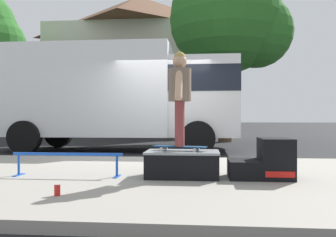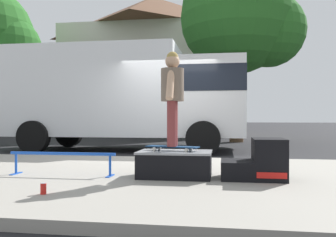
{
  "view_description": "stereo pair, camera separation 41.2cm",
  "coord_description": "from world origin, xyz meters",
  "px_view_note": "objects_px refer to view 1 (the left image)",
  "views": [
    {
      "loc": [
        1.03,
        -8.41,
        0.98
      ],
      "look_at": [
        0.36,
        -1.3,
        0.96
      ],
      "focal_mm": 38.89,
      "sensor_mm": 36.0,
      "label": 1
    },
    {
      "loc": [
        1.44,
        -8.36,
        0.98
      ],
      "look_at": [
        0.36,
        -1.3,
        0.96
      ],
      "focal_mm": 38.89,
      "sensor_mm": 36.0,
      "label": 2
    }
  ],
  "objects_px": {
    "skate_box": "(182,163)",
    "soda_can": "(57,190)",
    "grind_rail": "(67,158)",
    "skater_kid": "(180,91)",
    "street_tree_main": "(232,22)",
    "kicker_ramp": "(266,162)",
    "box_truck": "(120,93)",
    "skateboard": "(180,147)"
  },
  "relations": [
    {
      "from": "skate_box",
      "to": "soda_can",
      "type": "distance_m",
      "value": 1.91
    },
    {
      "from": "grind_rail",
      "to": "skater_kid",
      "type": "xyz_separation_m",
      "value": [
        1.65,
        0.11,
        0.99
      ]
    },
    {
      "from": "skater_kid",
      "to": "street_tree_main",
      "type": "relative_size",
      "value": 0.19
    },
    {
      "from": "kicker_ramp",
      "to": "box_truck",
      "type": "relative_size",
      "value": 0.13
    },
    {
      "from": "box_truck",
      "to": "skate_box",
      "type": "bearing_deg",
      "value": -68.11
    },
    {
      "from": "kicker_ramp",
      "to": "street_tree_main",
      "type": "height_order",
      "value": "street_tree_main"
    },
    {
      "from": "skater_kid",
      "to": "box_truck",
      "type": "xyz_separation_m",
      "value": [
        -2.11,
        5.32,
        0.33
      ]
    },
    {
      "from": "grind_rail",
      "to": "street_tree_main",
      "type": "height_order",
      "value": "street_tree_main"
    },
    {
      "from": "grind_rail",
      "to": "skater_kid",
      "type": "height_order",
      "value": "skater_kid"
    },
    {
      "from": "skate_box",
      "to": "soda_can",
      "type": "xyz_separation_m",
      "value": [
        -1.3,
        -1.39,
        -0.14
      ]
    },
    {
      "from": "skater_kid",
      "to": "soda_can",
      "type": "bearing_deg",
      "value": -131.56
    },
    {
      "from": "box_truck",
      "to": "skateboard",
      "type": "bearing_deg",
      "value": -68.38
    },
    {
      "from": "skate_box",
      "to": "grind_rail",
      "type": "xyz_separation_m",
      "value": [
        -1.69,
        -0.08,
        0.06
      ]
    },
    {
      "from": "soda_can",
      "to": "street_tree_main",
      "type": "xyz_separation_m",
      "value": [
        2.78,
        11.1,
        4.7
      ]
    },
    {
      "from": "kicker_ramp",
      "to": "grind_rail",
      "type": "distance_m",
      "value": 2.88
    },
    {
      "from": "kicker_ramp",
      "to": "skater_kid",
      "type": "distance_m",
      "value": 1.59
    },
    {
      "from": "grind_rail",
      "to": "skateboard",
      "type": "xyz_separation_m",
      "value": [
        1.65,
        0.11,
        0.17
      ]
    },
    {
      "from": "skateboard",
      "to": "box_truck",
      "type": "bearing_deg",
      "value": 111.62
    },
    {
      "from": "street_tree_main",
      "to": "kicker_ramp",
      "type": "bearing_deg",
      "value": -91.71
    },
    {
      "from": "skate_box",
      "to": "skateboard",
      "type": "height_order",
      "value": "skateboard"
    },
    {
      "from": "street_tree_main",
      "to": "skateboard",
      "type": "bearing_deg",
      "value": -98.9
    },
    {
      "from": "skate_box",
      "to": "grind_rail",
      "type": "height_order",
      "value": "skate_box"
    },
    {
      "from": "skateboard",
      "to": "box_truck",
      "type": "xyz_separation_m",
      "value": [
        -2.11,
        5.32,
        1.15
      ]
    },
    {
      "from": "skater_kid",
      "to": "kicker_ramp",
      "type": "bearing_deg",
      "value": -1.56
    },
    {
      "from": "soda_can",
      "to": "grind_rail",
      "type": "bearing_deg",
      "value": 106.53
    },
    {
      "from": "soda_can",
      "to": "box_truck",
      "type": "relative_size",
      "value": 0.02
    },
    {
      "from": "skate_box",
      "to": "box_truck",
      "type": "distance_m",
      "value": 5.93
    },
    {
      "from": "skate_box",
      "to": "grind_rail",
      "type": "relative_size",
      "value": 0.64
    },
    {
      "from": "skate_box",
      "to": "kicker_ramp",
      "type": "relative_size",
      "value": 1.2
    },
    {
      "from": "grind_rail",
      "to": "box_truck",
      "type": "relative_size",
      "value": 0.24
    },
    {
      "from": "grind_rail",
      "to": "box_truck",
      "type": "xyz_separation_m",
      "value": [
        -0.45,
        5.43,
        1.32
      ]
    },
    {
      "from": "kicker_ramp",
      "to": "skateboard",
      "type": "distance_m",
      "value": 1.24
    },
    {
      "from": "skate_box",
      "to": "box_truck",
      "type": "bearing_deg",
      "value": 111.89
    },
    {
      "from": "box_truck",
      "to": "street_tree_main",
      "type": "bearing_deg",
      "value": 50.25
    },
    {
      "from": "kicker_ramp",
      "to": "soda_can",
      "type": "bearing_deg",
      "value": -150.78
    },
    {
      "from": "skate_box",
      "to": "skater_kid",
      "type": "distance_m",
      "value": 1.05
    },
    {
      "from": "kicker_ramp",
      "to": "skater_kid",
      "type": "bearing_deg",
      "value": 178.44
    },
    {
      "from": "grind_rail",
      "to": "skateboard",
      "type": "height_order",
      "value": "skateboard"
    },
    {
      "from": "kicker_ramp",
      "to": "grind_rail",
      "type": "bearing_deg",
      "value": -178.46
    },
    {
      "from": "grind_rail",
      "to": "box_truck",
      "type": "distance_m",
      "value": 5.6
    },
    {
      "from": "skate_box",
      "to": "street_tree_main",
      "type": "bearing_deg",
      "value": 81.37
    },
    {
      "from": "skateboard",
      "to": "box_truck",
      "type": "distance_m",
      "value": 5.83
    }
  ]
}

